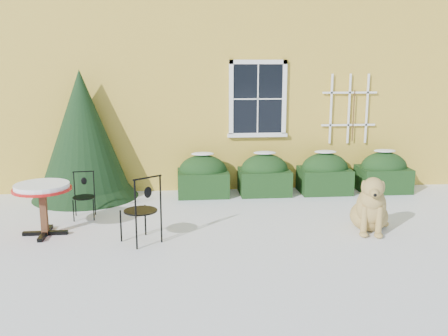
{
  "coord_description": "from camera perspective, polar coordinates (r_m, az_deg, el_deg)",
  "views": [
    {
      "loc": [
        -0.79,
        -7.59,
        2.71
      ],
      "look_at": [
        0.0,
        1.0,
        0.9
      ],
      "focal_mm": 40.0,
      "sensor_mm": 36.0,
      "label": 1
    }
  ],
  "objects": [
    {
      "name": "patio_chair_far",
      "position": [
        9.24,
        -15.71,
        -3.01
      ],
      "size": [
        0.4,
        0.4,
        0.82
      ],
      "rotation": [
        0.0,
        0.0,
        0.09
      ],
      "color": "black",
      "rests_on": "ground"
    },
    {
      "name": "hedge_row",
      "position": [
        10.69,
        8.07,
        -0.75
      ],
      "size": [
        4.95,
        0.8,
        0.91
      ],
      "color": "black",
      "rests_on": "ground"
    },
    {
      "name": "dog",
      "position": [
        8.49,
        16.4,
        -4.46
      ],
      "size": [
        0.78,
        1.05,
        0.99
      ],
      "rotation": [
        0.0,
        0.0,
        -0.27
      ],
      "color": "tan",
      "rests_on": "ground"
    },
    {
      "name": "house",
      "position": [
        14.62,
        -2.22,
        13.82
      ],
      "size": [
        12.4,
        8.4,
        6.4
      ],
      "color": "yellow",
      "rests_on": "ground"
    },
    {
      "name": "bistro_table",
      "position": [
        8.42,
        -20.06,
        -2.65
      ],
      "size": [
        0.91,
        0.91,
        0.85
      ],
      "rotation": [
        0.0,
        0.0,
        -0.07
      ],
      "color": "black",
      "rests_on": "ground"
    },
    {
      "name": "patio_chair_near",
      "position": [
        7.72,
        -9.34,
        -4.67
      ],
      "size": [
        0.66,
        0.66,
        1.07
      ],
      "rotation": [
        0.0,
        0.0,
        3.78
      ],
      "color": "black",
      "rests_on": "ground"
    },
    {
      "name": "ground",
      "position": [
        8.1,
        0.66,
        -7.7
      ],
      "size": [
        80.0,
        80.0,
        0.0
      ],
      "primitive_type": "plane",
      "color": "white",
      "rests_on": "ground"
    },
    {
      "name": "evergreen_shrub",
      "position": [
        10.54,
        -15.78,
        2.32
      ],
      "size": [
        2.15,
        2.15,
        2.6
      ],
      "rotation": [
        0.0,
        0.0,
        0.27
      ],
      "color": "black",
      "rests_on": "ground"
    }
  ]
}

